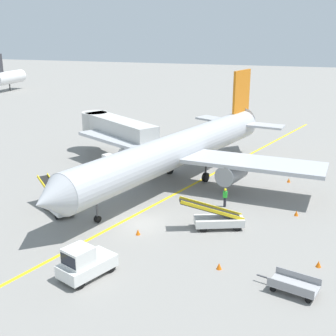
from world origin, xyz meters
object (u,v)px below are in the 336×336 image
(baggage_cart_loaded, at_px, (294,285))
(ground_crew_marshaller, at_px, (225,197))
(safety_cone_wingtip_left, at_px, (319,264))
(belt_loader_aft_hold, at_px, (57,203))
(belt_loader_forward_hold, at_px, (217,219))
(pushback_tug, at_px, (84,263))
(baggage_tug_near_wing, at_px, (110,166))
(jet_bridge, at_px, (113,128))
(safety_cone_wingtip_right, at_px, (219,266))
(airliner, at_px, (180,149))
(safety_cone_nose_left, at_px, (289,180))
(safety_cone_tail_area, at_px, (296,213))
(safety_cone_nose_right, at_px, (138,232))

(baggage_cart_loaded, xyz_separation_m, ground_crew_marshaller, (-6.22, 11.99, 0.44))
(safety_cone_wingtip_left, bearing_deg, belt_loader_aft_hold, 171.33)
(belt_loader_forward_hold, distance_m, safety_cone_wingtip_left, 8.50)
(pushback_tug, relative_size, baggage_tug_near_wing, 1.49)
(baggage_cart_loaded, bearing_deg, safety_cone_wingtip_left, 67.09)
(jet_bridge, relative_size, safety_cone_wingtip_left, 27.11)
(safety_cone_wingtip_right, bearing_deg, airliner, 113.87)
(belt_loader_aft_hold, xyz_separation_m, baggage_cart_loaded, (19.68, -6.74, -0.31))
(airliner, xyz_separation_m, belt_loader_aft_hold, (-7.92, -10.49, -2.64))
(belt_loader_forward_hold, relative_size, safety_cone_wingtip_left, 11.65)
(belt_loader_forward_hold, height_order, safety_cone_wingtip_right, belt_loader_forward_hold)
(safety_cone_wingtip_right, bearing_deg, jet_bridge, 127.32)
(belt_loader_aft_hold, bearing_deg, airliner, 52.96)
(safety_cone_nose_left, relative_size, safety_cone_tail_area, 1.00)
(jet_bridge, xyz_separation_m, safety_cone_wingtip_right, (16.87, -22.13, -3.32))
(belt_loader_aft_hold, distance_m, safety_cone_tail_area, 20.17)
(jet_bridge, distance_m, baggage_cart_loaded, 32.06)
(baggage_cart_loaded, xyz_separation_m, safety_cone_tail_area, (-0.15, 11.75, -0.25))
(safety_cone_nose_left, relative_size, safety_cone_wingtip_left, 1.00)
(jet_bridge, bearing_deg, belt_loader_forward_hold, -45.79)
(safety_cone_nose_left, xyz_separation_m, safety_cone_wingtip_left, (2.60, -16.69, 0.00))
(airliner, xyz_separation_m, ground_crew_marshaller, (5.55, -5.24, -2.51))
(belt_loader_forward_hold, distance_m, safety_cone_wingtip_right, 6.26)
(airliner, height_order, safety_cone_nose_right, airliner)
(baggage_tug_near_wing, xyz_separation_m, safety_cone_nose_right, (7.90, -12.90, -0.71))
(safety_cone_tail_area, bearing_deg, pushback_tug, -132.27)
(pushback_tug, bearing_deg, belt_loader_aft_hold, 128.64)
(belt_loader_aft_hold, distance_m, safety_cone_wingtip_right, 15.89)
(safety_cone_wingtip_right, bearing_deg, belt_loader_aft_hold, 160.18)
(belt_loader_aft_hold, xyz_separation_m, safety_cone_wingtip_left, (21.16, -3.23, -0.56))
(safety_cone_tail_area, bearing_deg, ground_crew_marshaller, 177.76)
(airliner, xyz_separation_m, baggage_tug_near_wing, (-7.70, 0.24, -2.49))
(baggage_tug_near_wing, relative_size, ground_crew_marshaller, 1.60)
(safety_cone_wingtip_left, bearing_deg, belt_loader_forward_hold, 152.25)
(airliner, xyz_separation_m, safety_cone_wingtip_left, (13.25, -13.72, -3.20))
(baggage_tug_near_wing, xyz_separation_m, safety_cone_tail_area, (19.31, -5.72, -0.71))
(ground_crew_marshaller, bearing_deg, baggage_cart_loaded, -62.59)
(baggage_tug_near_wing, bearing_deg, safety_cone_tail_area, -16.50)
(jet_bridge, bearing_deg, safety_cone_wingtip_left, -40.86)
(pushback_tug, relative_size, ground_crew_marshaller, 2.39)
(pushback_tug, xyz_separation_m, belt_loader_forward_hold, (6.65, 9.49, -0.22))
(baggage_cart_loaded, bearing_deg, belt_loader_aft_hold, 161.08)
(baggage_tug_near_wing, height_order, safety_cone_tail_area, baggage_tug_near_wing)
(belt_loader_aft_hold, height_order, safety_cone_nose_right, belt_loader_aft_hold)
(belt_loader_aft_hold, bearing_deg, baggage_cart_loaded, -18.92)
(pushback_tug, distance_m, belt_loader_forward_hold, 11.59)
(pushback_tug, height_order, belt_loader_aft_hold, belt_loader_aft_hold)
(baggage_tug_near_wing, height_order, belt_loader_forward_hold, belt_loader_forward_hold)
(jet_bridge, distance_m, ground_crew_marshaller, 19.39)
(belt_loader_forward_hold, height_order, safety_cone_wingtip_left, belt_loader_forward_hold)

